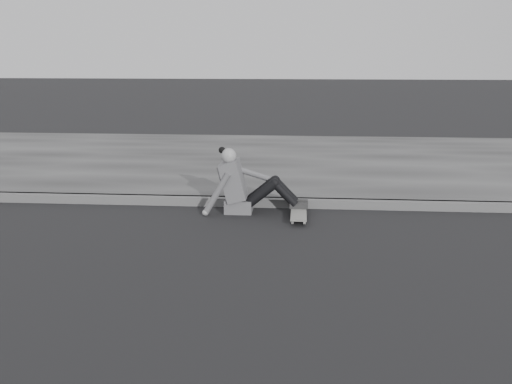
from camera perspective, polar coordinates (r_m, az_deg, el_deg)
ground at (r=5.55m, az=15.50°, el=-8.77°), size 80.00×80.00×0.00m
curb at (r=7.95m, az=12.11°, el=-1.23°), size 24.00×0.16×0.12m
sidewalk at (r=10.88m, az=10.08°, el=2.91°), size 24.00×6.00×0.12m
skateboard at (r=7.35m, az=4.29°, el=-2.11°), size 0.20×0.78×0.09m
seated_woman at (r=7.55m, az=-1.25°, el=0.63°), size 1.38×0.46×0.88m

